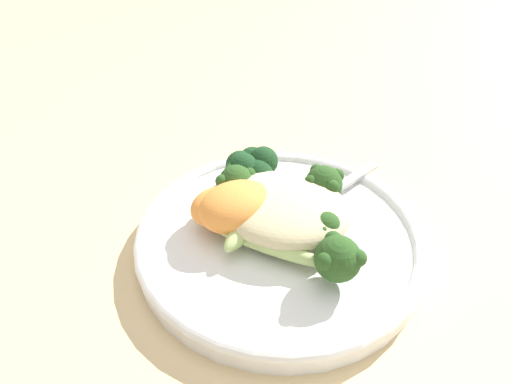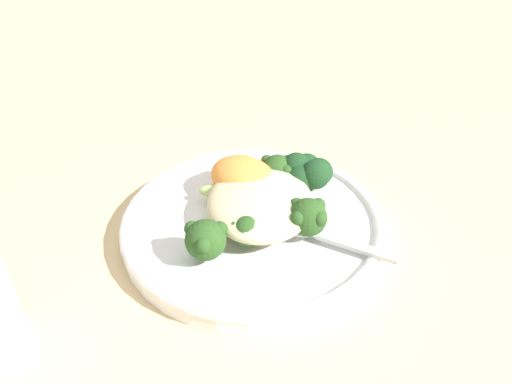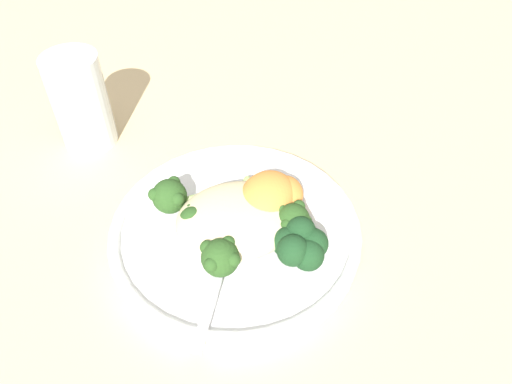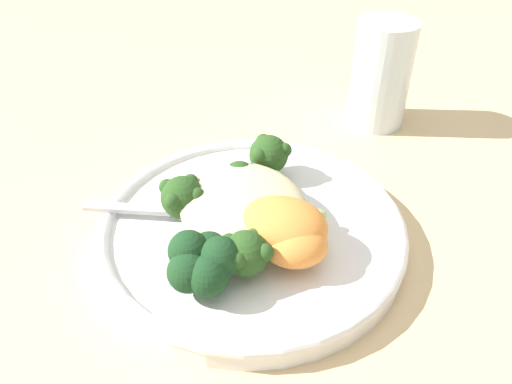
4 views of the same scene
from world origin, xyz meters
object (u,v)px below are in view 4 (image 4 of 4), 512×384
Objects in this scene: broccoli_stalk_0 at (275,167)px; broccoli_stalk_1 at (255,189)px; plate at (253,232)px; water_glass at (381,74)px; broccoli_stalk_3 at (263,222)px; broccoli_stalk_2 at (206,202)px; spoon at (179,209)px; quinoa_mound at (241,203)px; sweet_potato_chunk_0 at (282,226)px; broccoli_stalk_4 at (256,247)px; kale_tuft at (203,261)px; sweet_potato_chunk_1 at (295,245)px.

broccoli_stalk_1 is at bearing 130.95° from broccoli_stalk_0.
water_glass reaches higher than plate.
broccoli_stalk_3 reaches higher than plate.
plate is 0.05m from broccoli_stalk_2.
broccoli_stalk_2 reaches higher than spoon.
quinoa_mound reaches higher than plate.
broccoli_stalk_1 is at bearing 134.03° from quinoa_mound.
broccoli_stalk_3 reaches higher than spoon.
sweet_potato_chunk_0 is at bearing 161.29° from spoon.
broccoli_stalk_1 is at bearing -137.36° from broccoli_stalk_4.
water_glass is at bearing -166.78° from broccoli_stalk_4.
sweet_potato_chunk_0 reaches higher than broccoli_stalk_1.
broccoli_stalk_3 is (0.04, -0.01, 0.00)m from broccoli_stalk_1.
kale_tuft is (0.06, -0.02, 0.00)m from broccoli_stalk_2.
broccoli_stalk_3 is at bearing 165.91° from broccoli_stalk_2.
broccoli_stalk_0 is at bearing 166.31° from sweet_potato_chunk_1.
broccoli_stalk_2 is (-0.01, -0.03, -0.00)m from quinoa_mound.
broccoli_stalk_0 is 0.19m from water_glass.
quinoa_mound is at bearing -57.45° from water_glass.
broccoli_stalk_4 is at bearing 67.22° from broccoli_stalk_3.
broccoli_stalk_2 is at bearing -146.40° from sweet_potato_chunk_1.
broccoli_stalk_1 is 0.04m from broccoli_stalk_3.
quinoa_mound is at bearing 138.79° from kale_tuft.
kale_tuft reaches higher than sweet_potato_chunk_1.
broccoli_stalk_2 is at bearing -139.10° from sweet_potato_chunk_0.
broccoli_stalk_2 is (-0.02, -0.03, 0.03)m from plate.
water_glass is (-0.17, 0.19, 0.02)m from sweet_potato_chunk_0.
broccoli_stalk_4 reaches higher than broccoli_stalk_3.
quinoa_mound is 0.04m from sweet_potato_chunk_0.
broccoli_stalk_2 reaches higher than broccoli_stalk_3.
plate is at bearing -54.88° from water_glass.
sweet_potato_chunk_0 is at bearing 19.45° from plate.
broccoli_stalk_4 is (0.05, -0.01, -0.00)m from quinoa_mound.
broccoli_stalk_0 is 0.13m from kale_tuft.
quinoa_mound is 0.03m from broccoli_stalk_2.
kale_tuft is at bearing 34.82° from broccoli_stalk_3.
broccoli_stalk_3 is at bearing -162.21° from sweet_potato_chunk_1.
broccoli_stalk_2 is 1.62× the size of sweet_potato_chunk_0.
plate is 2.26× the size of broccoli_stalk_2.
broccoli_stalk_2 reaches higher than quinoa_mound.
quinoa_mound is at bearing -161.14° from sweet_potato_chunk_1.
broccoli_stalk_0 is 1.18× the size of broccoli_stalk_2.
broccoli_stalk_3 is (0.06, -0.03, -0.00)m from broccoli_stalk_0.
plate is 0.05m from broccoli_stalk_4.
broccoli_stalk_1 is 0.07m from broccoli_stalk_4.
sweet_potato_chunk_0 reaches higher than broccoli_stalk_4.
broccoli_stalk_4 is at bearing -7.24° from quinoa_mound.
kale_tuft reaches higher than broccoli_stalk_4.
broccoli_stalk_1 is (-0.03, 0.01, 0.02)m from plate.
plate is 4.79× the size of kale_tuft.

